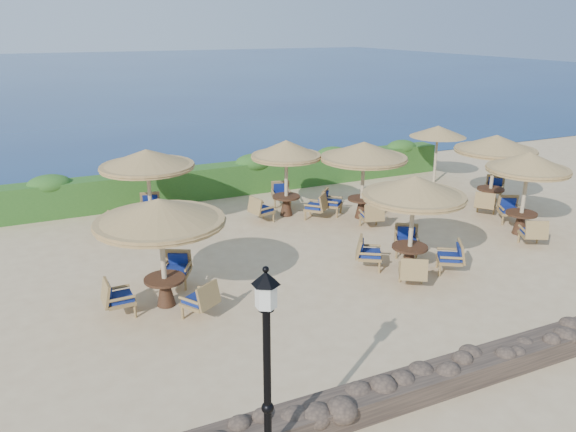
{
  "coord_description": "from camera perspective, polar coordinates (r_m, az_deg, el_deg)",
  "views": [
    {
      "loc": [
        -7.31,
        -12.93,
        6.35
      ],
      "look_at": [
        -1.17,
        0.4,
        1.3
      ],
      "focal_mm": 35.0,
      "sensor_mm": 36.0,
      "label": 1
    }
  ],
  "objects": [
    {
      "name": "sea",
      "position": [
        83.5,
        -20.21,
        13.5
      ],
      "size": [
        160.0,
        160.0,
        0.0
      ],
      "primitive_type": "plane",
      "color": "#0C204D",
      "rests_on": "ground"
    },
    {
      "name": "cafe_set_0",
      "position": [
        13.05,
        -12.82,
        -1.2
      ],
      "size": [
        3.0,
        3.0,
        2.65
      ],
      "color": "#C3AF89",
      "rests_on": "ground"
    },
    {
      "name": "lamp_post",
      "position": [
        8.18,
        -2.12,
        -16.93
      ],
      "size": [
        0.44,
        0.44,
        3.31
      ],
      "color": "black",
      "rests_on": "ground"
    },
    {
      "name": "cafe_set_2",
      "position": [
        18.79,
        23.12,
        3.91
      ],
      "size": [
        2.52,
        2.81,
        2.65
      ],
      "color": "#C3AF89",
      "rests_on": "ground"
    },
    {
      "name": "cafe_set_6",
      "position": [
        21.26,
        20.29,
        6.06
      ],
      "size": [
        2.87,
        2.87,
        2.65
      ],
      "color": "#C3AF89",
      "rests_on": "ground"
    },
    {
      "name": "ground",
      "position": [
        16.15,
        4.37,
        -4.22
      ],
      "size": [
        120.0,
        120.0,
        0.0
      ],
      "primitive_type": "plane",
      "color": "tan",
      "rests_on": "ground"
    },
    {
      "name": "cafe_set_1",
      "position": [
        15.01,
        12.58,
        0.88
      ],
      "size": [
        2.75,
        2.75,
        2.65
      ],
      "color": "#C3AF89",
      "rests_on": "ground"
    },
    {
      "name": "cafe_set_5",
      "position": [
        18.97,
        7.67,
        5.37
      ],
      "size": [
        2.93,
        2.93,
        2.65
      ],
      "color": "#C3AF89",
      "rests_on": "ground"
    },
    {
      "name": "cafe_set_4",
      "position": [
        19.1,
        -0.18,
        5.21
      ],
      "size": [
        2.68,
        2.68,
        2.65
      ],
      "color": "#C3AF89",
      "rests_on": "ground"
    },
    {
      "name": "stone_wall",
      "position": [
        11.67,
        19.7,
        -13.93
      ],
      "size": [
        15.0,
        0.65,
        0.44
      ],
      "primitive_type": "cube",
      "color": "brown",
      "rests_on": "ground"
    },
    {
      "name": "hedge",
      "position": [
        22.18,
        -4.63,
        3.89
      ],
      "size": [
        18.0,
        0.9,
        1.2
      ],
      "primitive_type": "cube",
      "color": "#225019",
      "rests_on": "ground"
    },
    {
      "name": "cafe_set_3",
      "position": [
        18.22,
        -14.06,
        4.43
      ],
      "size": [
        2.98,
        2.98,
        2.65
      ],
      "color": "#C3AF89",
      "rests_on": "ground"
    },
    {
      "name": "extra_parasol",
      "position": [
        23.97,
        14.99,
        8.3
      ],
      "size": [
        2.3,
        2.3,
        2.41
      ],
      "color": "#C3AF89",
      "rests_on": "ground"
    }
  ]
}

